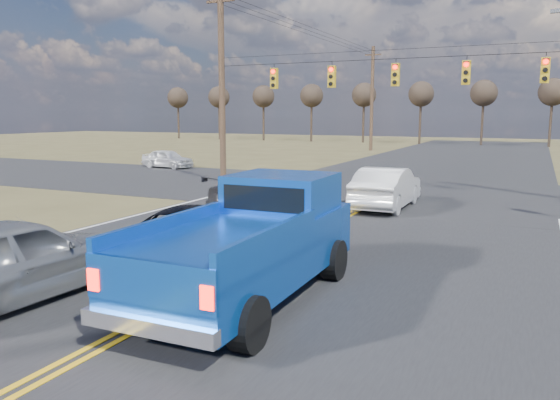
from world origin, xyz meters
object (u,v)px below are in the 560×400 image
at_px(silver_suv, 14,259).
at_px(black_suv, 201,233).
at_px(pickup_truck, 253,242).
at_px(white_car_queue, 387,188).
at_px(dgrey_car_queue, 268,191).
at_px(cross_car_west, 167,159).

relative_size(silver_suv, black_suv, 0.96).
xyz_separation_m(pickup_truck, white_car_queue, (-0.26, 11.36, -0.33)).
height_order(dgrey_car_queue, cross_car_west, dgrey_car_queue).
height_order(pickup_truck, black_suv, pickup_truck).
relative_size(black_suv, white_car_queue, 1.06).
height_order(silver_suv, black_suv, silver_suv).
height_order(white_car_queue, cross_car_west, white_car_queue).
bearing_deg(silver_suv, white_car_queue, -102.38).
bearing_deg(silver_suv, pickup_truck, -149.17).
distance_m(pickup_truck, white_car_queue, 11.36).
height_order(pickup_truck, cross_car_west, pickup_truck).
relative_size(dgrey_car_queue, cross_car_west, 1.47).
distance_m(silver_suv, cross_car_west, 26.27).
distance_m(pickup_truck, dgrey_car_queue, 9.55).
relative_size(pickup_truck, cross_car_west, 1.69).
relative_size(pickup_truck, silver_suv, 1.25).
distance_m(black_suv, dgrey_car_queue, 7.00).
bearing_deg(black_suv, dgrey_car_queue, -81.63).
bearing_deg(cross_car_west, black_suv, -135.53).
relative_size(silver_suv, dgrey_car_queue, 0.92).
relative_size(black_suv, cross_car_west, 1.39).
distance_m(black_suv, white_car_queue, 9.75).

